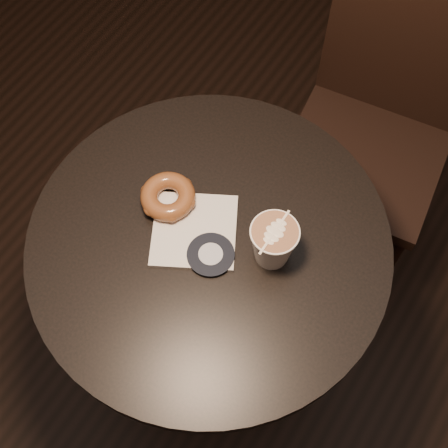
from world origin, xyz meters
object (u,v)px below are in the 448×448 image
object	(u,v)px
latte_cup	(273,244)
pastry_bag	(194,230)
chair	(383,106)
doughnut	(168,196)
cafe_table	(211,280)

from	to	relation	value
latte_cup	pastry_bag	bearing A→B (deg)	-165.89
chair	pastry_bag	distance (m)	0.67
pastry_bag	doughnut	bearing A→B (deg)	132.99
chair	latte_cup	world-z (taller)	chair
pastry_bag	cafe_table	bearing A→B (deg)	-30.81
pastry_bag	latte_cup	world-z (taller)	latte_cup
doughnut	chair	bearing A→B (deg)	70.03
cafe_table	chair	size ratio (longest dim) A/B	0.75
cafe_table	chair	xyz separation A→B (m)	(0.11, 0.63, 0.01)
cafe_table	latte_cup	xyz separation A→B (m)	(0.12, 0.04, 0.25)
pastry_bag	doughnut	distance (m)	0.08
latte_cup	chair	bearing A→B (deg)	90.74
cafe_table	pastry_bag	xyz separation A→B (m)	(-0.03, 0.00, 0.20)
cafe_table	latte_cup	distance (m)	0.28
doughnut	latte_cup	bearing A→B (deg)	3.23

